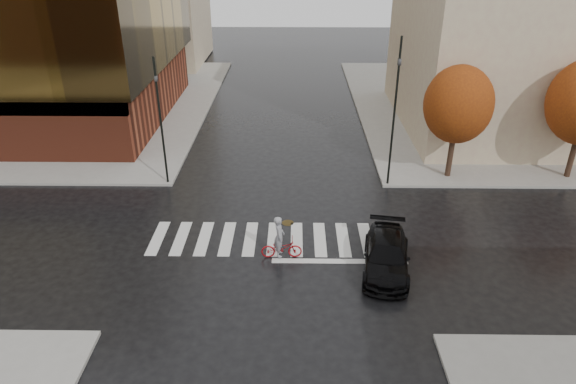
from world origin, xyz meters
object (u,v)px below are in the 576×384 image
cyclist (281,244)px  traffic_light_nw (160,114)px  traffic_light_ne (395,102)px  fire_hydrant (121,152)px  sedan (386,255)px

cyclist → traffic_light_nw: (-6.69, 7.30, 3.49)m
traffic_light_ne → fire_hydrant: (-16.30, 3.38, -4.37)m
fire_hydrant → cyclist: bearing=-45.8°
sedan → traffic_light_ne: (1.37, 8.10, 4.26)m
cyclist → traffic_light_ne: bearing=-41.4°
sedan → traffic_light_nw: traffic_light_nw is taller
sedan → cyclist: cyclist is taller
fire_hydrant → sedan: bearing=-37.6°
traffic_light_ne → fire_hydrant: bearing=-25.8°
cyclist → traffic_light_nw: bearing=40.1°
traffic_light_nw → cyclist: bearing=67.2°
sedan → fire_hydrant: sedan is taller
cyclist → traffic_light_nw: 10.50m
sedan → fire_hydrant: size_ratio=6.19×
sedan → traffic_light_nw: (-11.23, 8.10, 3.51)m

